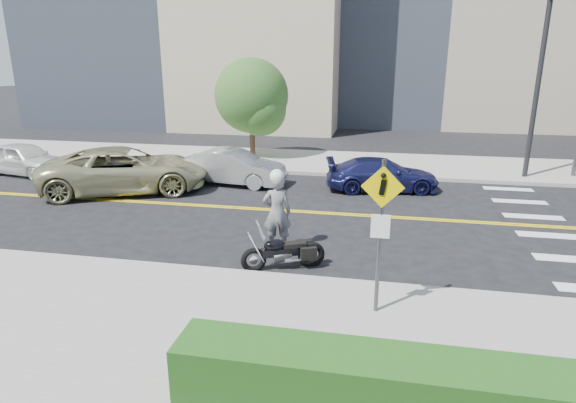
% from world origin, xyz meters
% --- Properties ---
extents(ground_plane, '(120.00, 120.00, 0.00)m').
position_xyz_m(ground_plane, '(0.00, 0.00, 0.00)').
color(ground_plane, black).
rests_on(ground_plane, ground).
extents(sidewalk_near, '(60.00, 5.00, 0.15)m').
position_xyz_m(sidewalk_near, '(0.00, -7.50, 0.07)').
color(sidewalk_near, '#9E9B91').
rests_on(sidewalk_near, ground_plane).
extents(sidewalk_far, '(60.00, 5.00, 0.15)m').
position_xyz_m(sidewalk_far, '(0.00, 7.50, 0.07)').
color(sidewalk_far, '#9E9B91').
rests_on(sidewalk_far, ground_plane).
extents(traffic_light, '(0.28, 4.50, 7.00)m').
position_xyz_m(traffic_light, '(10.00, 5.08, 4.67)').
color(traffic_light, black).
rests_on(traffic_light, sidewalk_far).
extents(pedestrian_sign, '(0.78, 0.08, 3.00)m').
position_xyz_m(pedestrian_sign, '(4.20, -6.31, 1.96)').
color(pedestrian_sign, '#4C4C51').
rests_on(pedestrian_sign, sidewalk_near).
extents(motorcyclist, '(0.85, 0.67, 2.17)m').
position_xyz_m(motorcyclist, '(1.58, -3.28, 1.08)').
color(motorcyclist, silver).
rests_on(motorcyclist, ground).
extents(motorcycle, '(2.05, 1.35, 1.20)m').
position_xyz_m(motorcycle, '(1.98, -4.40, 0.60)').
color(motorcycle, black).
rests_on(motorcycle, ground).
extents(suv, '(6.60, 4.93, 1.67)m').
position_xyz_m(suv, '(-5.22, 1.17, 0.83)').
color(suv, tan).
rests_on(suv, ground).
extents(parked_car_white, '(4.29, 2.39, 1.38)m').
position_xyz_m(parked_car_white, '(-10.88, 2.85, 0.69)').
color(parked_car_white, white).
rests_on(parked_car_white, ground).
extents(parked_car_silver, '(4.35, 2.01, 1.38)m').
position_xyz_m(parked_car_silver, '(-1.61, 3.00, 0.69)').
color(parked_car_silver, '#ABAEB3').
rests_on(parked_car_silver, ground).
extents(parked_car_blue, '(4.44, 2.40, 1.22)m').
position_xyz_m(parked_car_blue, '(4.21, 3.22, 0.61)').
color(parked_car_blue, navy).
rests_on(parked_car_blue, ground).
extents(tree_far_a, '(3.56, 3.56, 4.86)m').
position_xyz_m(tree_far_a, '(-2.14, 7.95, 3.08)').
color(tree_far_a, '#382619').
rests_on(tree_far_a, ground).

